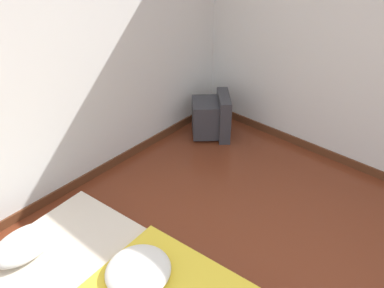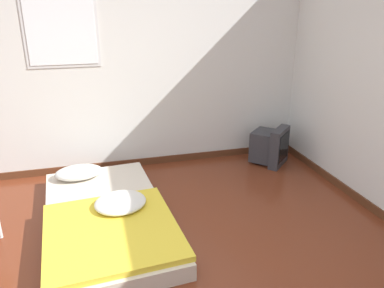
# 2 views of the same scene
# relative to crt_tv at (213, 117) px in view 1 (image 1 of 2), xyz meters

# --- Properties ---
(wall_back) EXTENTS (7.20, 0.08, 2.60)m
(wall_back) POSITION_rel_crt_tv_xyz_m (-1.94, 0.42, 1.05)
(wall_back) COLOR silver
(wall_back) RESTS_ON ground_plane
(crt_tv) EXTENTS (0.57, 0.57, 0.50)m
(crt_tv) POSITION_rel_crt_tv_xyz_m (0.00, 0.00, 0.00)
(crt_tv) COLOR #333338
(crt_tv) RESTS_ON ground_plane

